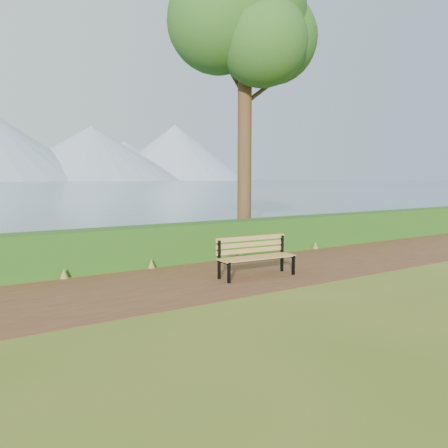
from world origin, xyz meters
TOP-DOWN VIEW (x-y plane):
  - ground at (0.00, 0.00)m, footprint 140.00×140.00m
  - path at (0.00, 0.30)m, footprint 40.00×3.40m
  - hedge at (0.00, 2.60)m, footprint 32.00×0.85m
  - bench at (0.55, -0.05)m, footprint 1.87×0.67m
  - tree at (2.97, 3.83)m, footprint 5.08×4.28m

SIDE VIEW (x-z plane):
  - ground at x=0.00m, z-range 0.00..0.00m
  - path at x=0.00m, z-range 0.00..0.01m
  - hedge at x=0.00m, z-range 0.00..1.00m
  - bench at x=0.55m, z-range 0.07..0.99m
  - tree at x=2.97m, z-range 2.38..12.16m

